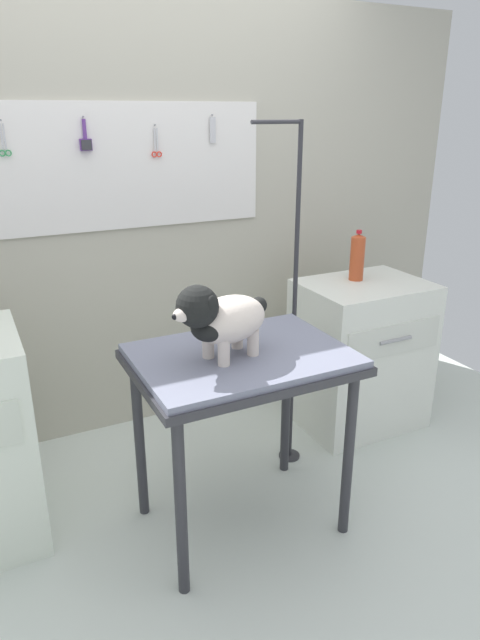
% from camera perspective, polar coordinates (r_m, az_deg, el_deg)
% --- Properties ---
extents(ground, '(4.40, 4.00, 0.04)m').
position_cam_1_polar(ground, '(2.57, 1.65, -22.43)').
color(ground, silver).
extents(rear_wall_panel, '(4.00, 0.11, 2.30)m').
position_cam_1_polar(rear_wall_panel, '(3.12, -9.44, 9.67)').
color(rear_wall_panel, '#B4B09E').
rests_on(rear_wall_panel, ground).
extents(grooming_table, '(0.86, 0.62, 0.82)m').
position_cam_1_polar(grooming_table, '(2.28, 0.16, -5.44)').
color(grooming_table, '#2D2D33').
rests_on(grooming_table, ground).
extents(grooming_arm, '(0.30, 0.11, 1.69)m').
position_cam_1_polar(grooming_arm, '(2.73, 5.34, 0.29)').
color(grooming_arm, '#2D2D33').
rests_on(grooming_arm, ground).
extents(dog, '(0.43, 0.27, 0.32)m').
position_cam_1_polar(dog, '(2.12, -1.96, 0.20)').
color(dog, silver).
rests_on(dog, grooming_table).
extents(cabinet_right, '(0.68, 0.54, 0.84)m').
position_cam_1_polar(cabinet_right, '(3.29, 12.06, -3.39)').
color(cabinet_right, silver).
rests_on(cabinet_right, ground).
extents(soda_bottle, '(0.08, 0.08, 0.28)m').
position_cam_1_polar(soda_bottle, '(3.16, 11.77, 6.26)').
color(soda_bottle, '#B84825').
rests_on(soda_bottle, cabinet_right).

